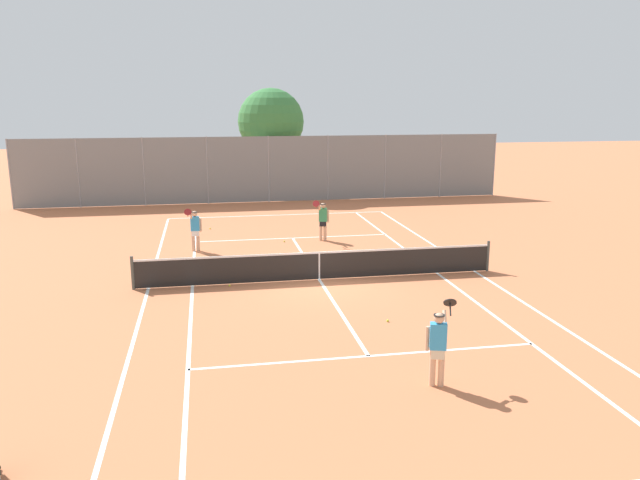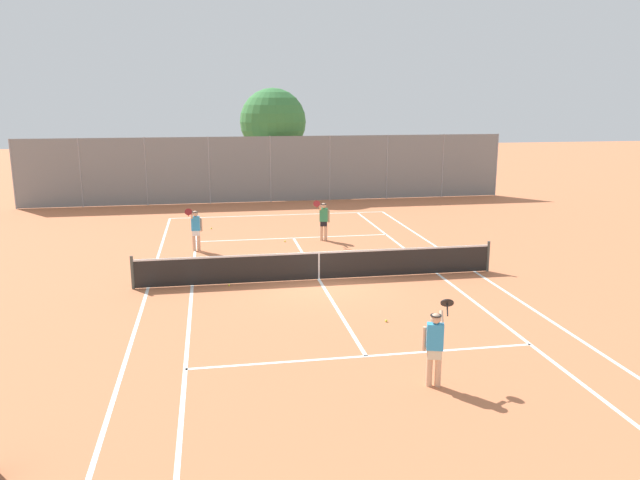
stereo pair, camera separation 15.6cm
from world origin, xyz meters
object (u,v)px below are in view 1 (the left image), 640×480
object	(u,v)px
tennis_net	(319,265)
player_far_left	(195,228)
loose_tennis_ball_1	(284,241)
loose_tennis_ball_3	(230,285)
loose_tennis_ball_0	(388,321)
tree_behind_left	(269,123)
loose_tennis_ball_2	(210,229)
player_near_side	(438,344)
player_far_right	(323,219)

from	to	relation	value
tennis_net	player_far_left	size ratio (longest dim) A/B	6.76
loose_tennis_ball_1	loose_tennis_ball_3	bearing A→B (deg)	-112.96
loose_tennis_ball_0	loose_tennis_ball_3	world-z (taller)	same
tennis_net	tree_behind_left	xyz separation A→B (m)	(0.35, 18.72, 3.88)
tennis_net	loose_tennis_ball_2	size ratio (longest dim) A/B	181.82
player_near_side	player_far_left	distance (m)	13.86
loose_tennis_ball_0	tree_behind_left	distance (m)	23.41
loose_tennis_ball_1	tennis_net	bearing A→B (deg)	-85.54
loose_tennis_ball_3	tree_behind_left	bearing A→B (deg)	80.09
player_far_left	tree_behind_left	distance (m)	15.03
player_far_left	loose_tennis_ball_1	xyz separation A→B (m)	(3.62, 0.94, -0.89)
tennis_net	player_far_left	distance (m)	6.28
loose_tennis_ball_1	loose_tennis_ball_3	world-z (taller)	same
loose_tennis_ball_1	tree_behind_left	world-z (taller)	tree_behind_left
player_near_side	loose_tennis_ball_0	distance (m)	3.95
player_near_side	loose_tennis_ball_2	bearing A→B (deg)	104.73
player_near_side	player_far_right	bearing A→B (deg)	89.22
player_far_right	loose_tennis_ball_2	distance (m)	5.74
player_far_right	loose_tennis_ball_3	distance (m)	7.32
tennis_net	player_near_side	distance (m)	8.20
loose_tennis_ball_2	tree_behind_left	distance (m)	11.37
player_near_side	tree_behind_left	bearing A→B (deg)	91.41
tennis_net	loose_tennis_ball_1	world-z (taller)	tennis_net
player_near_side	loose_tennis_ball_1	bearing A→B (deg)	96.01
loose_tennis_ball_0	loose_tennis_ball_2	distance (m)	13.97
player_far_right	tree_behind_left	bearing A→B (deg)	93.74
player_far_left	loose_tennis_ball_2	size ratio (longest dim) A/B	26.88
tennis_net	loose_tennis_ball_3	bearing A→B (deg)	-175.50
loose_tennis_ball_2	tree_behind_left	bearing A→B (deg)	68.68
tennis_net	loose_tennis_ball_3	world-z (taller)	tennis_net
loose_tennis_ball_1	player_far_left	bearing A→B (deg)	-165.45
player_far_left	tree_behind_left	size ratio (longest dim) A/B	0.27
loose_tennis_ball_2	loose_tennis_ball_3	world-z (taller)	same
tennis_net	player_near_side	size ratio (longest dim) A/B	6.76
tennis_net	loose_tennis_ball_0	distance (m)	4.44
loose_tennis_ball_0	player_near_side	bearing A→B (deg)	-91.23
tennis_net	player_far_right	distance (m)	5.86
loose_tennis_ball_1	tree_behind_left	bearing A→B (deg)	86.51
player_near_side	loose_tennis_ball_3	distance (m)	8.88
player_near_side	loose_tennis_ball_0	bearing A→B (deg)	88.77
tennis_net	player_near_side	bearing A→B (deg)	-82.91
loose_tennis_ball_3	player_far_right	bearing A→B (deg)	55.04
player_near_side	player_far_left	size ratio (longest dim) A/B	1.00
tennis_net	loose_tennis_ball_3	distance (m)	3.01
loose_tennis_ball_2	loose_tennis_ball_0	bearing A→B (deg)	-70.93
player_far_right	loose_tennis_ball_3	size ratio (longest dim) A/B	26.88
loose_tennis_ball_0	loose_tennis_ball_2	size ratio (longest dim) A/B	1.00
loose_tennis_ball_2	loose_tennis_ball_1	bearing A→B (deg)	-46.77
loose_tennis_ball_1	loose_tennis_ball_3	distance (m)	6.45
tennis_net	loose_tennis_ball_1	bearing A→B (deg)	94.46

